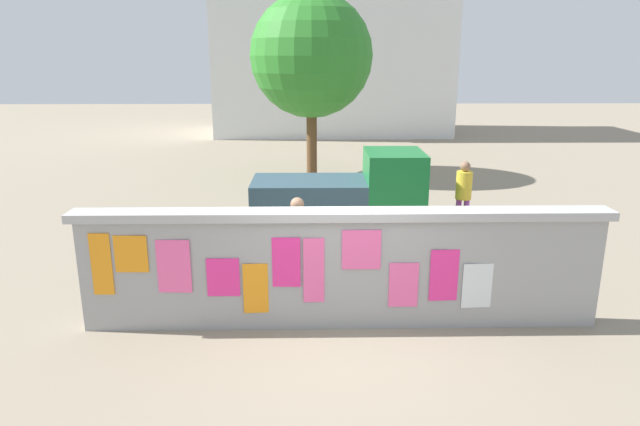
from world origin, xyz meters
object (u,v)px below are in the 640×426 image
Objects in this scene: person_bystander at (464,190)px; tree_roadside at (311,56)px; auto_rickshaw_truck at (347,196)px; bicycle_far at (518,270)px; motorcycle at (184,251)px; person_walking at (298,236)px.

tree_roadside reaches higher than person_bystander.
bicycle_far is at bearing -48.17° from auto_rickshaw_truck.
bicycle_far is 10.59m from tree_roadside.
motorcycle is 9.56m from tree_roadside.
bicycle_far is (2.65, -2.97, -0.54)m from auto_rickshaw_truck.
motorcycle is 6.01m from person_bystander.
motorcycle is at bearing 158.94° from person_walking.
person_bystander is (2.52, 0.10, 0.09)m from auto_rickshaw_truck.
tree_roadside reaches higher than auto_rickshaw_truck.
bicycle_far is (5.67, -0.77, -0.10)m from motorcycle.
motorcycle is at bearing -157.48° from person_bystander.
auto_rickshaw_truck is 0.64× the size of tree_roadside.
motorcycle is at bearing 172.27° from bicycle_far.
tree_roadside is (-3.38, 9.45, 3.39)m from bicycle_far.
motorcycle is 1.17× the size of person_bystander.
auto_rickshaw_truck is at bearing 71.63° from person_walking.
auto_rickshaw_truck is 7.12m from tree_roadside.
person_walking is 1.00× the size of person_bystander.
person_bystander is 7.68m from tree_roadside.
person_walking is at bearing -179.84° from bicycle_far.
motorcycle is (-3.01, -2.20, -0.44)m from auto_rickshaw_truck.
person_walking is at bearing -108.37° from auto_rickshaw_truck.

